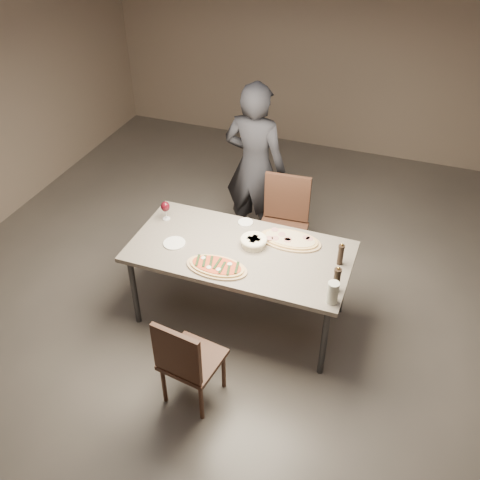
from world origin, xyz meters
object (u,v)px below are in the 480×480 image
(carafe, at_px, (333,292))
(chair_far, at_px, (284,220))
(bread_basket, at_px, (254,241))
(pepper_mill_left, at_px, (341,254))
(zucchini_pizza, at_px, (217,267))
(diner, at_px, (255,167))
(ham_pizza, at_px, (290,240))
(dining_table, at_px, (240,255))
(chair_near, at_px, (186,359))

(carafe, xyz_separation_m, chair_far, (-0.69, 1.17, -0.30))
(bread_basket, bearing_deg, pepper_mill_left, 1.14)
(bread_basket, bearing_deg, carafe, -29.98)
(zucchini_pizza, relative_size, diner, 0.29)
(zucchini_pizza, bearing_deg, ham_pizza, 67.43)
(zucchini_pizza, xyz_separation_m, bread_basket, (0.18, 0.37, 0.03))
(bread_basket, xyz_separation_m, pepper_mill_left, (0.71, 0.01, 0.05))
(pepper_mill_left, bearing_deg, bread_basket, -178.86)
(chair_far, bearing_deg, zucchini_pizza, 74.44)
(ham_pizza, distance_m, carafe, 0.76)
(dining_table, xyz_separation_m, chair_far, (0.14, 0.83, -0.16))
(ham_pizza, distance_m, chair_far, 0.65)
(zucchini_pizza, distance_m, carafe, 0.92)
(chair_near, xyz_separation_m, chair_far, (0.18, 1.81, 0.07))
(chair_near, bearing_deg, dining_table, 95.28)
(dining_table, height_order, pepper_mill_left, pepper_mill_left)
(bread_basket, height_order, pepper_mill_left, pepper_mill_left)
(carafe, height_order, diner, diner)
(ham_pizza, height_order, diner, diner)
(chair_near, distance_m, chair_far, 1.82)
(ham_pizza, bearing_deg, zucchini_pizza, -133.57)
(pepper_mill_left, relative_size, diner, 0.12)
(dining_table, distance_m, carafe, 0.91)
(bread_basket, bearing_deg, chair_far, 86.14)
(zucchini_pizza, xyz_separation_m, ham_pizza, (0.44, 0.53, -0.00))
(ham_pizza, xyz_separation_m, chair_far, (-0.21, 0.58, -0.23))
(bread_basket, xyz_separation_m, chair_near, (-0.13, -1.07, -0.33))
(diner, bearing_deg, dining_table, 107.53)
(zucchini_pizza, height_order, chair_far, chair_far)
(dining_table, height_order, carafe, carafe)
(dining_table, distance_m, chair_near, 1.01)
(pepper_mill_left, bearing_deg, zucchini_pizza, -156.57)
(pepper_mill_left, relative_size, chair_far, 0.21)
(chair_near, bearing_deg, zucchini_pizza, 101.54)
(dining_table, bearing_deg, bread_basket, 45.94)
(carafe, relative_size, chair_near, 0.21)
(ham_pizza, bearing_deg, bread_basket, -152.42)
(diner, bearing_deg, carafe, 130.97)
(zucchini_pizza, relative_size, pepper_mill_left, 2.49)
(carafe, relative_size, chair_far, 0.18)
(ham_pizza, bearing_deg, diner, 120.67)
(bread_basket, relative_size, pepper_mill_left, 1.12)
(chair_far, bearing_deg, dining_table, 76.64)
(ham_pizza, height_order, pepper_mill_left, pepper_mill_left)
(chair_far, bearing_deg, carafe, 116.77)
(diner, bearing_deg, bread_basket, 112.96)
(dining_table, height_order, zucchini_pizza, zucchini_pizza)
(chair_far, bearing_deg, pepper_mill_left, 128.37)
(dining_table, relative_size, chair_near, 2.14)
(chair_near, bearing_deg, pepper_mill_left, 60.21)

